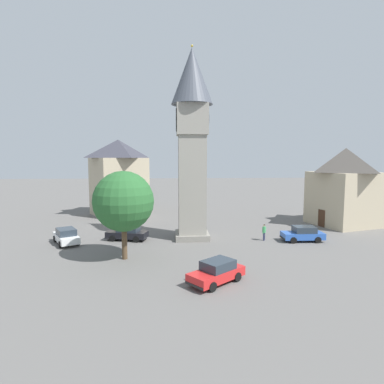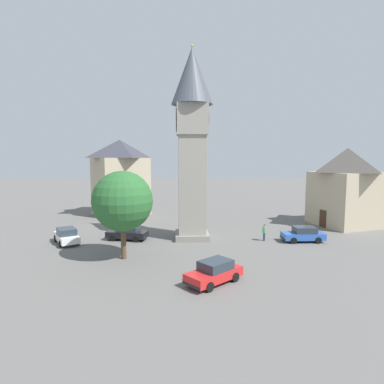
{
  "view_description": "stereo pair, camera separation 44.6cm",
  "coord_description": "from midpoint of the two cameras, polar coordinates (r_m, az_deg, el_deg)",
  "views": [
    {
      "loc": [
        -32.32,
        2.2,
        8.37
      ],
      "look_at": [
        0.0,
        0.0,
        4.88
      ],
      "focal_mm": 29.46,
      "sensor_mm": 36.0,
      "label": 1
    },
    {
      "loc": [
        -32.34,
        1.75,
        8.37
      ],
      "look_at": [
        0.0,
        0.0,
        4.88
      ],
      "focal_mm": 29.46,
      "sensor_mm": 36.0,
      "label": 2
    }
  ],
  "objects": [
    {
      "name": "car_red_corner",
      "position": [
        33.63,
        -21.42,
        -7.36
      ],
      "size": [
        4.41,
        3.54,
        1.53
      ],
      "color": "white",
      "rests_on": "ground"
    },
    {
      "name": "clock_tower",
      "position": [
        32.53,
        0.4,
        11.45
      ],
      "size": [
        4.19,
        4.19,
        19.52
      ],
      "color": "gray",
      "rests_on": "ground"
    },
    {
      "name": "car_silver_kerb",
      "position": [
        33.91,
        19.86,
        -7.19
      ],
      "size": [
        1.87,
        4.16,
        1.53
      ],
      "color": "#2D5BB7",
      "rests_on": "ground"
    },
    {
      "name": "building_terrace_right",
      "position": [
        48.09,
        -12.57,
        2.75
      ],
      "size": [
        9.26,
        9.59,
        11.09
      ],
      "color": "tan",
      "rests_on": "ground"
    },
    {
      "name": "ground_plane",
      "position": [
        33.45,
        0.39,
        -8.34
      ],
      "size": [
        200.0,
        200.0,
        0.0
      ],
      "primitive_type": "plane",
      "color": "#605E5B"
    },
    {
      "name": "car_white_side",
      "position": [
        21.88,
        4.67,
        -14.21
      ],
      "size": [
        3.9,
        4.27,
        1.53
      ],
      "color": "red",
      "rests_on": "ground"
    },
    {
      "name": "building_shop_left",
      "position": [
        43.52,
        26.37,
        0.95
      ],
      "size": [
        8.69,
        8.57,
        9.63
      ],
      "color": "tan",
      "rests_on": "ground"
    },
    {
      "name": "car_blue_kerb",
      "position": [
        33.24,
        -11.22,
        -7.2
      ],
      "size": [
        2.59,
        4.4,
        1.53
      ],
      "color": "black",
      "rests_on": "ground"
    },
    {
      "name": "pedestrian",
      "position": [
        33.06,
        13.32,
        -6.89
      ],
      "size": [
        0.43,
        0.42,
        1.69
      ],
      "color": "#2D3351",
      "rests_on": "ground"
    },
    {
      "name": "tree",
      "position": [
        26.41,
        -11.99,
        -1.65
      ],
      "size": [
        4.98,
        4.98,
        7.35
      ],
      "color": "brown",
      "rests_on": "ground"
    }
  ]
}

